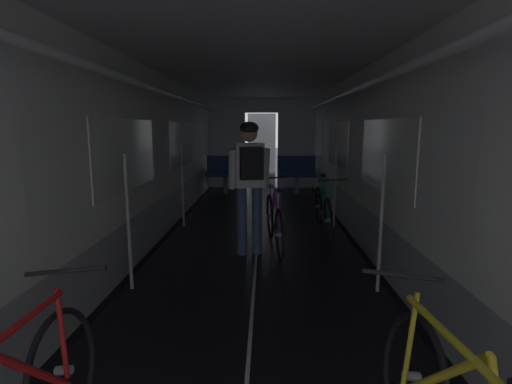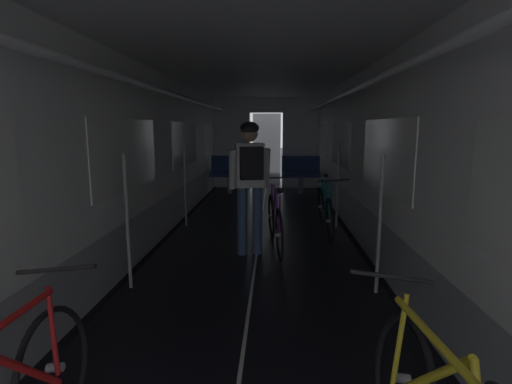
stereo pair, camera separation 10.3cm
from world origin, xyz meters
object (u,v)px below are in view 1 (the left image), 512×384
(bench_seat_far_left, at_px, (225,171))
(bicycle_teal, at_px, (323,210))
(bench_seat_far_right, at_px, (296,171))
(bicycle_purple_in_aisle, at_px, (274,221))
(person_cyclist_aisle, at_px, (250,174))

(bench_seat_far_left, relative_size, bicycle_teal, 0.58)
(bench_seat_far_right, distance_m, bicycle_purple_in_aisle, 4.62)
(person_cyclist_aisle, height_order, bicycle_purple_in_aisle, person_cyclist_aisle)
(bench_seat_far_left, bearing_deg, bicycle_purple_in_aisle, -75.93)
(bench_seat_far_left, xyz_separation_m, bench_seat_far_right, (1.80, 0.00, 0.00))
(bench_seat_far_left, height_order, bicycle_teal, bench_seat_far_left)
(bench_seat_far_left, height_order, bicycle_purple_in_aisle, bench_seat_far_left)
(person_cyclist_aisle, relative_size, bicycle_purple_in_aisle, 1.03)
(bicycle_teal, xyz_separation_m, person_cyclist_aisle, (-1.12, -1.06, 0.69))
(bicycle_teal, relative_size, bicycle_purple_in_aisle, 1.00)
(bench_seat_far_left, bearing_deg, person_cyclist_aisle, -80.42)
(bench_seat_far_left, relative_size, person_cyclist_aisle, 0.57)
(bicycle_purple_in_aisle, bearing_deg, bench_seat_far_left, 104.07)
(bench_seat_far_left, bearing_deg, bench_seat_far_right, 0.00)
(person_cyclist_aisle, bearing_deg, bench_seat_far_left, 99.58)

